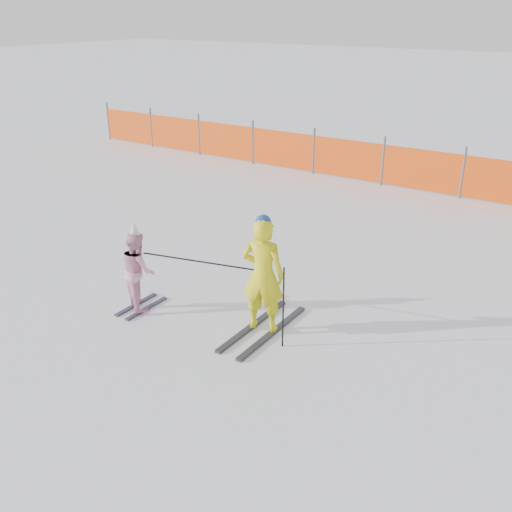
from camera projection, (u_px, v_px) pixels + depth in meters
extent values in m
plane|color=white|center=(236.00, 333.00, 8.04)|extent=(120.00, 120.00, 0.00)
cube|color=black|center=(253.00, 325.00, 8.18)|extent=(0.09, 1.68, 0.04)
cube|color=black|center=(273.00, 332.00, 8.01)|extent=(0.09, 1.68, 0.04)
imported|color=yellow|center=(263.00, 275.00, 7.76)|extent=(0.68, 0.53, 1.65)
sphere|color=navy|center=(263.00, 223.00, 7.45)|extent=(0.22, 0.22, 0.22)
cube|color=black|center=(136.00, 305.00, 8.77)|extent=(0.09, 0.84, 0.03)
cube|color=black|center=(147.00, 308.00, 8.66)|extent=(0.09, 0.84, 0.03)
imported|color=#EB99C0|center=(138.00, 270.00, 8.47)|extent=(0.73, 0.69, 1.20)
cone|color=silver|center=(134.00, 230.00, 8.21)|extent=(0.19, 0.19, 0.24)
cylinder|color=black|center=(283.00, 308.00, 7.49)|extent=(0.02, 0.02, 1.17)
cylinder|color=black|center=(197.00, 261.00, 8.04)|extent=(1.67, 0.44, 0.02)
cylinder|color=#595960|center=(108.00, 121.00, 19.58)|extent=(0.06, 0.06, 1.25)
cylinder|color=#595960|center=(151.00, 127.00, 18.57)|extent=(0.06, 0.06, 1.25)
cylinder|color=#595960|center=(199.00, 134.00, 17.55)|extent=(0.06, 0.06, 1.25)
cylinder|color=#595960|center=(253.00, 142.00, 16.53)|extent=(0.06, 0.06, 1.25)
cylinder|color=#595960|center=(314.00, 151.00, 15.51)|extent=(0.06, 0.06, 1.25)
cylinder|color=#595960|center=(383.00, 161.00, 14.49)|extent=(0.06, 0.06, 1.25)
cylinder|color=#595960|center=(463.00, 173.00, 13.47)|extent=(0.06, 0.06, 1.25)
cube|color=#EF4B0C|center=(289.00, 150.00, 15.93)|extent=(14.45, 0.02, 1.00)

